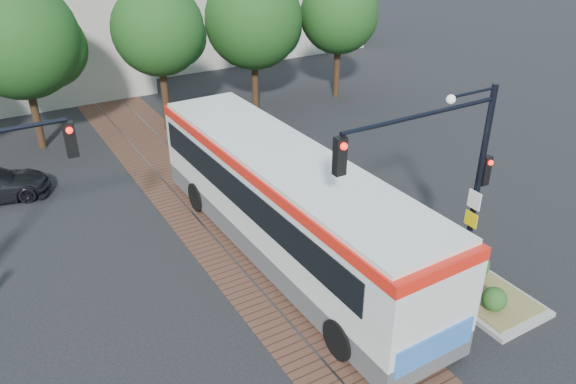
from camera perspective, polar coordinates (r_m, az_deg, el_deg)
name	(u,v)px	position (r m, az deg, el deg)	size (l,w,h in m)	color
ground	(313,315)	(16.45, 2.54, -12.37)	(120.00, 120.00, 0.00)	black
trackbed	(249,248)	(19.24, -3.98, -5.71)	(3.60, 40.00, 0.02)	#513025
tree_row	(150,32)	(28.67, -13.87, 15.46)	(26.40, 5.60, 7.67)	#382314
warehouses	(63,16)	(40.29, -21.86, 16.23)	(40.00, 13.00, 8.00)	#ADA899
city_bus	(285,199)	(17.98, -0.27, -0.77)	(3.14, 13.52, 3.60)	#4A4A4D
traffic_island	(459,271)	(18.35, 16.99, -7.66)	(2.20, 5.20, 1.13)	gray
signal_pole_main	(451,165)	(15.90, 16.26, 2.69)	(5.49, 0.46, 6.00)	black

